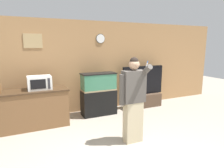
# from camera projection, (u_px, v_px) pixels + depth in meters

# --- Properties ---
(wall_back_paneled) EXTENTS (10.00, 0.08, 2.60)m
(wall_back_paneled) POSITION_uv_depth(u_px,v_px,m) (78.00, 67.00, 5.66)
(wall_back_paneled) COLOR #A87A4C
(wall_back_paneled) RESTS_ON ground_plane
(counter_island) EXTENTS (1.71, 0.66, 0.90)m
(counter_island) POSITION_uv_depth(u_px,v_px,m) (31.00, 109.00, 4.68)
(counter_island) COLOR brown
(counter_island) RESTS_ON ground_plane
(microwave) EXTENTS (0.53, 0.40, 0.31)m
(microwave) POSITION_uv_depth(u_px,v_px,m) (39.00, 83.00, 4.67)
(microwave) COLOR white
(microwave) RESTS_ON counter_island
(aquarium_on_stand) EXTENTS (0.95, 0.41, 1.18)m
(aquarium_on_stand) POSITION_uv_depth(u_px,v_px,m) (99.00, 94.00, 5.53)
(aquarium_on_stand) COLOR black
(aquarium_on_stand) RESTS_ON ground_plane
(tv_on_stand) EXTENTS (1.42, 0.40, 1.29)m
(tv_on_stand) POSITION_uv_depth(u_px,v_px,m) (143.00, 95.00, 6.27)
(tv_on_stand) COLOR #4C3828
(tv_on_stand) RESTS_ON ground_plane
(person_standing) EXTENTS (0.54, 0.41, 1.71)m
(person_standing) POSITION_uv_depth(u_px,v_px,m) (133.00, 99.00, 3.90)
(person_standing) COLOR #BCAD89
(person_standing) RESTS_ON ground_plane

